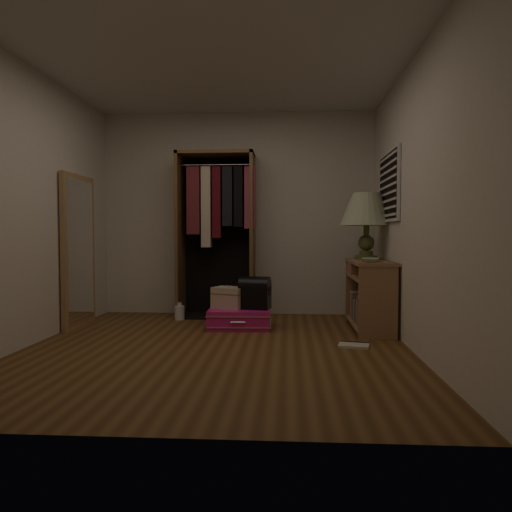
# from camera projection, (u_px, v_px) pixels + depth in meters

# --- Properties ---
(ground) EXTENTS (4.00, 4.00, 0.00)m
(ground) POSITION_uv_depth(u_px,v_px,m) (216.00, 348.00, 4.53)
(ground) COLOR #593719
(ground) RESTS_ON ground
(room_walls) EXTENTS (3.52, 4.02, 2.60)m
(room_walls) POSITION_uv_depth(u_px,v_px,m) (225.00, 183.00, 4.50)
(room_walls) COLOR beige
(room_walls) RESTS_ON ground
(console_bookshelf) EXTENTS (0.42, 1.12, 0.75)m
(console_bookshelf) POSITION_uv_depth(u_px,v_px,m) (369.00, 293.00, 5.46)
(console_bookshelf) COLOR #956848
(console_bookshelf) RESTS_ON ground
(open_wardrobe) EXTENTS (0.97, 0.50, 2.05)m
(open_wardrobe) POSITION_uv_depth(u_px,v_px,m) (217.00, 219.00, 6.26)
(open_wardrobe) COLOR brown
(open_wardrobe) RESTS_ON ground
(floor_mirror) EXTENTS (0.06, 0.80, 1.70)m
(floor_mirror) POSITION_uv_depth(u_px,v_px,m) (79.00, 251.00, 5.60)
(floor_mirror) COLOR #A57E50
(floor_mirror) RESTS_ON ground
(pink_suitcase) EXTENTS (0.71, 0.52, 0.21)m
(pink_suitcase) POSITION_uv_depth(u_px,v_px,m) (239.00, 318.00, 5.50)
(pink_suitcase) COLOR #C91873
(pink_suitcase) RESTS_ON ground
(train_case) EXTENTS (0.41, 0.36, 0.25)m
(train_case) POSITION_uv_depth(u_px,v_px,m) (229.00, 297.00, 5.56)
(train_case) COLOR #B9AD8D
(train_case) RESTS_ON pink_suitcase
(black_bag) EXTENTS (0.36, 0.27, 0.36)m
(black_bag) POSITION_uv_depth(u_px,v_px,m) (255.00, 292.00, 5.50)
(black_bag) COLOR black
(black_bag) RESTS_ON pink_suitcase
(table_lamp) EXTENTS (0.71, 0.71, 0.76)m
(table_lamp) POSITION_uv_depth(u_px,v_px,m) (367.00, 211.00, 5.68)
(table_lamp) COLOR #465428
(table_lamp) RESTS_ON console_bookshelf
(brass_tray) EXTENTS (0.28, 0.28, 0.01)m
(brass_tray) POSITION_uv_depth(u_px,v_px,m) (372.00, 261.00, 5.27)
(brass_tray) COLOR #B48445
(brass_tray) RESTS_ON console_bookshelf
(ceramic_bowl) EXTENTS (0.21, 0.21, 0.04)m
(ceramic_bowl) POSITION_uv_depth(u_px,v_px,m) (370.00, 260.00, 5.10)
(ceramic_bowl) COLOR #B3D7B8
(ceramic_bowl) RESTS_ON console_bookshelf
(white_jug) EXTENTS (0.15, 0.15, 0.21)m
(white_jug) POSITION_uv_depth(u_px,v_px,m) (180.00, 312.00, 6.04)
(white_jug) COLOR silver
(white_jug) RESTS_ON ground
(floor_book) EXTENTS (0.32, 0.27, 0.03)m
(floor_book) POSITION_uv_depth(u_px,v_px,m) (354.00, 345.00, 4.62)
(floor_book) COLOR beige
(floor_book) RESTS_ON ground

